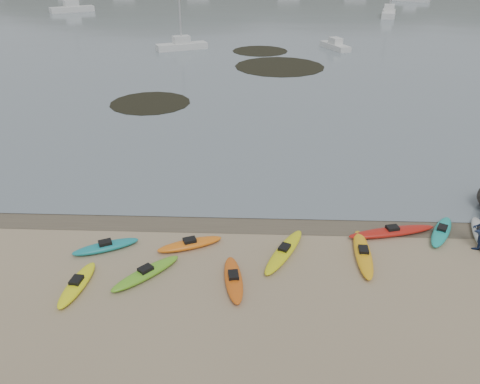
{
  "coord_description": "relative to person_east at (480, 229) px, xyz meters",
  "views": [
    {
      "loc": [
        0.81,
        -19.99,
        12.0
      ],
      "look_at": [
        0.0,
        0.0,
        1.5
      ],
      "focal_mm": 35.0,
      "sensor_mm": 36.0,
      "label": 1
    }
  ],
  "objects": [
    {
      "name": "kelp_mats",
      "position": [
        -10.93,
        34.37,
        -0.93
      ],
      "size": [
        20.16,
        30.27,
        0.04
      ],
      "color": "black",
      "rests_on": "water"
    },
    {
      "name": "person_east",
      "position": [
        0.0,
        0.0,
        0.0
      ],
      "size": [
        1.17,
        1.16,
        1.91
      ],
      "primitive_type": "imported",
      "rotation": [
        0.0,
        0.0,
        3.89
      ],
      "color": "navy",
      "rests_on": "ground"
    },
    {
      "name": "ground",
      "position": [
        -10.7,
        2.08,
        -0.95
      ],
      "size": [
        600.0,
        600.0,
        0.0
      ],
      "primitive_type": "plane",
      "color": "tan",
      "rests_on": "ground"
    },
    {
      "name": "moored_boats",
      "position": [
        -4.41,
        82.23,
        -0.38
      ],
      "size": [
        85.11,
        69.21,
        1.22
      ],
      "color": "silver",
      "rests_on": "ground"
    },
    {
      "name": "far_hills",
      "position": [
        28.68,
        196.05,
        -16.88
      ],
      "size": [
        550.0,
        135.0,
        80.0
      ],
      "color": "#384235",
      "rests_on": "ground"
    },
    {
      "name": "wet_sand",
      "position": [
        -10.7,
        1.78,
        -0.95
      ],
      "size": [
        60.0,
        60.0,
        0.0
      ],
      "primitive_type": "plane",
      "color": "brown",
      "rests_on": "ground"
    },
    {
      "name": "kayaks",
      "position": [
        -9.7,
        -1.21,
        -0.78
      ],
      "size": [
        22.73,
        8.56,
        0.34
      ],
      "color": "#69BB25",
      "rests_on": "ground"
    }
  ]
}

